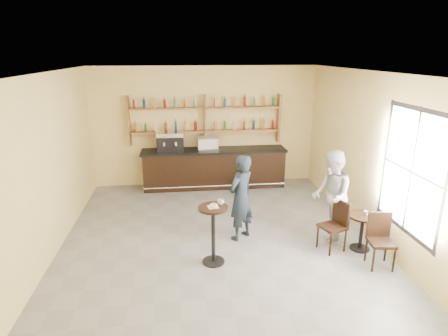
{
  "coord_description": "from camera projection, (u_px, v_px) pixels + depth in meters",
  "views": [
    {
      "loc": [
        -0.66,
        -6.5,
        3.54
      ],
      "look_at": [
        0.2,
        0.8,
        1.25
      ],
      "focal_mm": 30.0,
      "sensor_mm": 36.0,
      "label": 1
    }
  ],
  "objects": [
    {
      "name": "floor",
      "position": [
        219.0,
        242.0,
        7.29
      ],
      "size": [
        7.0,
        7.0,
        0.0
      ],
      "primitive_type": "plane",
      "color": "gray",
      "rests_on": "ground"
    },
    {
      "name": "ceiling",
      "position": [
        218.0,
        73.0,
        6.34
      ],
      "size": [
        7.0,
        7.0,
        0.0
      ],
      "primitive_type": "plane",
      "rotation": [
        3.14,
        0.0,
        0.0
      ],
      "color": "white",
      "rests_on": "wall_back"
    },
    {
      "name": "wall_back",
      "position": [
        205.0,
        127.0,
        10.13
      ],
      "size": [
        7.0,
        0.0,
        7.0
      ],
      "primitive_type": "plane",
      "rotation": [
        1.57,
        0.0,
        0.0
      ],
      "color": "#F9DD8D",
      "rests_on": "floor"
    },
    {
      "name": "wall_front",
      "position": [
        256.0,
        269.0,
        3.5
      ],
      "size": [
        7.0,
        0.0,
        7.0
      ],
      "primitive_type": "plane",
      "rotation": [
        -1.57,
        0.0,
        0.0
      ],
      "color": "#F9DD8D",
      "rests_on": "floor"
    },
    {
      "name": "wall_left",
      "position": [
        46.0,
        169.0,
        6.48
      ],
      "size": [
        0.0,
        7.0,
        7.0
      ],
      "primitive_type": "plane",
      "rotation": [
        1.57,
        0.0,
        1.57
      ],
      "color": "#F9DD8D",
      "rests_on": "floor"
    },
    {
      "name": "wall_right",
      "position": [
        374.0,
        158.0,
        7.15
      ],
      "size": [
        0.0,
        7.0,
        7.0
      ],
      "primitive_type": "plane",
      "rotation": [
        1.57,
        0.0,
        -1.57
      ],
      "color": "#F9DD8D",
      "rests_on": "floor"
    },
    {
      "name": "window_pane",
      "position": [
        412.0,
        172.0,
        5.98
      ],
      "size": [
        0.0,
        2.0,
        2.0
      ],
      "primitive_type": "plane",
      "rotation": [
        1.57,
        0.0,
        -1.57
      ],
      "color": "white",
      "rests_on": "wall_right"
    },
    {
      "name": "window_frame",
      "position": [
        411.0,
        172.0,
        5.98
      ],
      "size": [
        0.04,
        1.7,
        2.1
      ],
      "primitive_type": null,
      "color": "black",
      "rests_on": "wall_right"
    },
    {
      "name": "shelf_unit",
      "position": [
        205.0,
        120.0,
        9.95
      ],
      "size": [
        4.0,
        0.26,
        1.4
      ],
      "primitive_type": null,
      "color": "brown",
      "rests_on": "wall_back"
    },
    {
      "name": "liquor_bottles",
      "position": [
        205.0,
        113.0,
        9.9
      ],
      "size": [
        3.68,
        0.1,
        1.0
      ],
      "primitive_type": null,
      "color": "#8C5919",
      "rests_on": "shelf_unit"
    },
    {
      "name": "bar_counter",
      "position": [
        214.0,
        168.0,
        10.15
      ],
      "size": [
        3.85,
        0.75,
        1.04
      ],
      "primitive_type": null,
      "color": "black",
      "rests_on": "floor"
    },
    {
      "name": "espresso_machine",
      "position": [
        170.0,
        142.0,
        9.79
      ],
      "size": [
        0.7,
        0.46,
        0.5
      ],
      "primitive_type": null,
      "rotation": [
        0.0,
        0.0,
        0.02
      ],
      "color": "black",
      "rests_on": "bar_counter"
    },
    {
      "name": "pastry_case",
      "position": [
        208.0,
        144.0,
        9.92
      ],
      "size": [
        0.57,
        0.47,
        0.33
      ],
      "primitive_type": null,
      "rotation": [
        0.0,
        0.0,
        0.08
      ],
      "color": "silver",
      "rests_on": "bar_counter"
    },
    {
      "name": "pedestal_table",
      "position": [
        213.0,
        235.0,
        6.42
      ],
      "size": [
        0.54,
        0.54,
        1.05
      ],
      "primitive_type": null,
      "rotation": [
        0.0,
        0.0,
        0.05
      ],
      "color": "black",
      "rests_on": "floor"
    },
    {
      "name": "napkin",
      "position": [
        213.0,
        207.0,
        6.27
      ],
      "size": [
        0.2,
        0.2,
        0.0
      ],
      "primitive_type": "cube",
      "rotation": [
        0.0,
        0.0,
        0.15
      ],
      "color": "white",
      "rests_on": "pedestal_table"
    },
    {
      "name": "donut",
      "position": [
        214.0,
        206.0,
        6.25
      ],
      "size": [
        0.18,
        0.18,
        0.05
      ],
      "primitive_type": "torus",
      "rotation": [
        0.0,
        0.0,
        -0.4
      ],
      "color": "#E8A455",
      "rests_on": "napkin"
    },
    {
      "name": "cup_pedestal",
      "position": [
        221.0,
        202.0,
        6.36
      ],
      "size": [
        0.11,
        0.11,
        0.09
      ],
      "primitive_type": "imported",
      "rotation": [
        0.0,
        0.0,
        0.01
      ],
      "color": "white",
      "rests_on": "pedestal_table"
    },
    {
      "name": "man_main",
      "position": [
        241.0,
        198.0,
        7.2
      ],
      "size": [
        0.73,
        0.72,
        1.7
      ],
      "primitive_type": "imported",
      "rotation": [
        0.0,
        0.0,
        3.87
      ],
      "color": "black",
      "rests_on": "floor"
    },
    {
      "name": "cafe_table",
      "position": [
        361.0,
        232.0,
        6.92
      ],
      "size": [
        0.56,
        0.56,
        0.69
      ],
      "primitive_type": null,
      "rotation": [
        0.0,
        0.0,
        0.02
      ],
      "color": "black",
      "rests_on": "floor"
    },
    {
      "name": "cup_cafe",
      "position": [
        366.0,
        213.0,
        6.81
      ],
      "size": [
        0.1,
        0.1,
        0.08
      ],
      "primitive_type": "imported",
      "rotation": [
        0.0,
        0.0,
        0.17
      ],
      "color": "white",
      "rests_on": "cafe_table"
    },
    {
      "name": "chair_west",
      "position": [
        332.0,
        226.0,
        6.87
      ],
      "size": [
        0.52,
        0.52,
        0.95
      ],
      "primitive_type": null,
      "rotation": [
        0.0,
        0.0,
        -1.23
      ],
      "color": "black",
      "rests_on": "floor"
    },
    {
      "name": "chair_south",
      "position": [
        381.0,
        242.0,
        6.32
      ],
      "size": [
        0.45,
        0.45,
        0.94
      ],
      "primitive_type": null,
      "rotation": [
        0.0,
        0.0,
        -0.13
      ],
      "color": "black",
      "rests_on": "floor"
    },
    {
      "name": "patron_second",
      "position": [
        331.0,
        196.0,
        7.19
      ],
      "size": [
        0.85,
        0.99,
        1.78
      ],
      "primitive_type": "imported",
      "rotation": [
        0.0,
        0.0,
        -1.79
      ],
      "color": "#ADADB3",
      "rests_on": "floor"
    }
  ]
}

